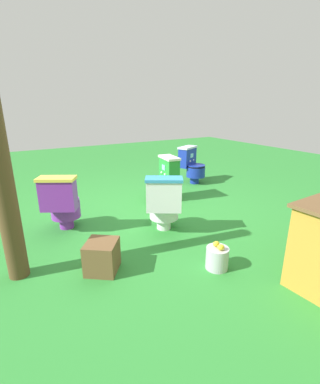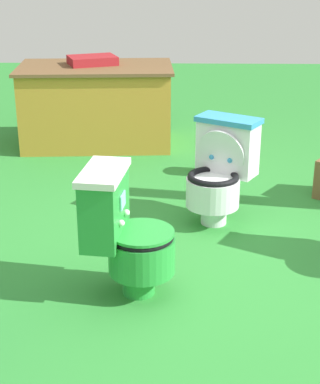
{
  "view_description": "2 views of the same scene",
  "coord_description": "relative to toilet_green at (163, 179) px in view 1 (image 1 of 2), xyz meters",
  "views": [
    {
      "loc": [
        1.68,
        3.3,
        1.55
      ],
      "look_at": [
        -0.17,
        0.1,
        0.34
      ],
      "focal_mm": 25.65,
      "sensor_mm": 36.0,
      "label": 1
    },
    {
      "loc": [
        -0.28,
        -3.44,
        1.8
      ],
      "look_at": [
        -0.35,
        0.06,
        0.41
      ],
      "focal_mm": 57.45,
      "sensor_mm": 36.0,
      "label": 2
    }
  ],
  "objects": [
    {
      "name": "lemon_bucket",
      "position": [
        0.56,
        1.98,
        -0.25
      ],
      "size": [
        0.22,
        0.22,
        0.28
      ],
      "color": "#B7B7BF",
      "rests_on": "ground"
    },
    {
      "name": "ground",
      "position": [
        0.53,
        0.43,
        -0.37
      ],
      "size": [
        14.0,
        14.0,
        0.0
      ],
      "primitive_type": "plane",
      "color": "#2D8433"
    },
    {
      "name": "toilet_white",
      "position": [
        0.58,
        1.01,
        0.0
      ],
      "size": [
        0.6,
        0.63,
        0.73
      ],
      "rotation": [
        0.0,
        0.0,
        2.6
      ],
      "color": "white",
      "rests_on": "ground"
    },
    {
      "name": "toilet_green",
      "position": [
        0.0,
        0.0,
        0.0
      ],
      "size": [
        0.54,
        0.46,
        0.73
      ],
      "rotation": [
        0.0,
        0.0,
        4.59
      ],
      "color": "green",
      "rests_on": "ground"
    },
    {
      "name": "toilet_purple",
      "position": [
        1.66,
        0.35,
        0.0
      ],
      "size": [
        0.59,
        0.62,
        0.73
      ],
      "rotation": [
        0.0,
        0.0,
        2.64
      ],
      "color": "purple",
      "rests_on": "ground"
    },
    {
      "name": "small_crate",
      "position": [
        1.54,
        1.46,
        -0.22
      ],
      "size": [
        0.41,
        0.41,
        0.3
      ],
      "primitive_type": "cube",
      "rotation": [
        0.0,
        0.0,
        5.66
      ],
      "color": "brown",
      "rests_on": "ground"
    },
    {
      "name": "toilet_blue",
      "position": [
        -1.03,
        -0.61,
        0.0
      ],
      "size": [
        0.57,
        0.62,
        0.73
      ],
      "rotation": [
        0.0,
        0.0,
        0.44
      ],
      "color": "#192D9E",
      "rests_on": "ground"
    },
    {
      "name": "wooden_post",
      "position": [
        2.25,
        1.14,
        0.62
      ],
      "size": [
        0.18,
        0.18,
        1.97
      ],
      "primitive_type": "cylinder",
      "color": "brown",
      "rests_on": "ground"
    }
  ]
}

